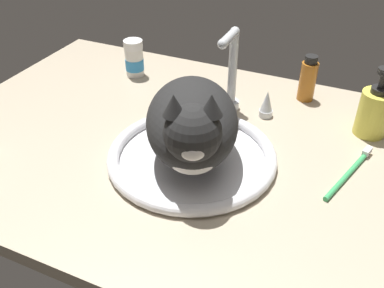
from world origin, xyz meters
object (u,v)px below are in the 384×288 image
at_px(cat, 192,124).
at_px(toothbrush, 350,172).
at_px(soap_pump_bottle, 374,112).
at_px(amber_bottle, 308,79).
at_px(pill_bottle, 134,59).
at_px(sink_basin, 192,156).
at_px(faucet, 231,80).

xyz_separation_m(cat, toothbrush, (0.29, 0.10, -0.09)).
bearing_deg(soap_pump_bottle, amber_bottle, 149.39).
relative_size(cat, amber_bottle, 3.22).
bearing_deg(pill_bottle, sink_basin, -43.69).
relative_size(soap_pump_bottle, toothbrush, 0.82).
xyz_separation_m(faucet, pill_bottle, (-0.30, 0.07, -0.03)).
relative_size(faucet, pill_bottle, 2.07).
bearing_deg(soap_pump_bottle, pill_bottle, 176.56).
bearing_deg(sink_basin, pill_bottle, 136.31).
height_order(pill_bottle, soap_pump_bottle, soap_pump_bottle).
distance_m(faucet, cat, 0.24).
xyz_separation_m(sink_basin, soap_pump_bottle, (0.31, 0.25, 0.04)).
relative_size(faucet, amber_bottle, 1.79).
xyz_separation_m(amber_bottle, toothbrush, (0.14, -0.26, -0.05)).
relative_size(faucet, soap_pump_bottle, 1.32).
bearing_deg(amber_bottle, faucet, -140.52).
height_order(amber_bottle, pill_bottle, amber_bottle).
bearing_deg(faucet, cat, -88.16).
distance_m(sink_basin, amber_bottle, 0.38).
xyz_separation_m(faucet, cat, (0.01, -0.23, 0.02)).
bearing_deg(cat, pill_bottle, 135.43).
distance_m(sink_basin, cat, 0.09).
bearing_deg(amber_bottle, cat, -112.00).
distance_m(cat, pill_bottle, 0.43).
height_order(cat, toothbrush, cat).
height_order(faucet, soap_pump_bottle, faucet).
bearing_deg(pill_bottle, cat, -44.57).
distance_m(faucet, toothbrush, 0.33).
height_order(sink_basin, toothbrush, sink_basin).
xyz_separation_m(sink_basin, pill_bottle, (-0.30, 0.29, 0.04)).
distance_m(pill_bottle, soap_pump_bottle, 0.61).
relative_size(sink_basin, pill_bottle, 3.41).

